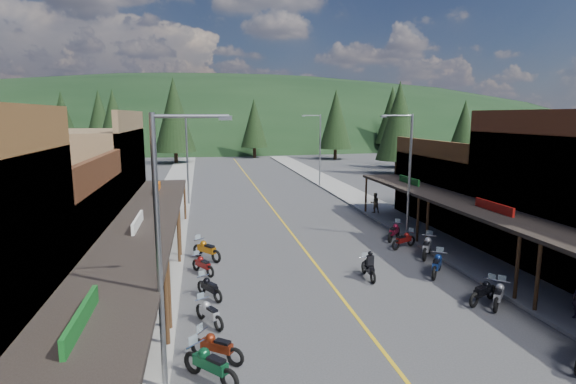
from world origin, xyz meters
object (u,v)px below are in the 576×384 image
pine_1 (100,119)px  bike_east_8 (437,263)px  shop_west_2 (13,246)px  bike_east_9 (427,246)px  bike_west_10 (207,249)px  pedestrian_east_b (375,203)px  shop_east_3 (472,189)px  bike_east_11 (394,231)px  bike_west_7 (209,312)px  bike_west_9 (203,264)px  bike_west_8 (209,287)px  bike_east_6 (499,294)px  pine_8 (64,132)px  bike_east_10 (404,239)px  pine_5 (392,115)px  pine_6 (465,123)px  streetlight_1 (189,155)px  shop_west_3 (73,187)px  pine_4 (336,119)px  pine_7 (62,119)px  pine_10 (114,123)px  pine_3 (254,123)px  pine_9 (404,126)px  pine_2 (174,115)px  bike_west_6 (217,345)px  streetlight_3 (319,147)px  pine_11 (399,121)px  rider_on_bike (369,267)px  streetlight_2 (408,171)px  streetlight_0 (164,243)px

pine_1 → bike_east_8: 75.01m
shop_west_2 → bike_east_9: 20.46m
bike_west_10 → pedestrian_east_b: 16.35m
shop_east_3 → bike_east_11: size_ratio=5.08×
bike_west_7 → bike_west_9: size_ratio=1.01×
bike_west_8 → bike_east_6: bearing=-45.8°
bike_east_6 → pine_8: bearing=167.0°
bike_east_10 → bike_west_10: bearing=-116.0°
pine_5 → pine_6: bearing=-33.7°
streetlight_1 → pine_8: pine_8 is taller
streetlight_1 → pine_5: 64.73m
shop_west_3 → bike_east_9: bearing=-19.4°
shop_west_2 → shop_east_3: 29.13m
pine_4 → pine_7: size_ratio=1.00×
pine_8 → pine_10: (4.00, 10.00, 0.81)m
shop_west_3 → pine_3: (17.78, 54.70, 2.96)m
streetlight_1 → bike_east_8: bearing=-58.8°
pine_5 → pedestrian_east_b: size_ratio=8.64×
pine_9 → bike_west_9: 51.29m
pine_8 → pine_2: bearing=56.3°
pine_10 → pedestrian_east_b: 43.64m
pine_5 → bike_west_6: size_ratio=7.11×
pine_5 → pine_10: pine_5 is taller
shop_east_3 → pine_6: 61.91m
streetlight_3 → bike_east_8: 28.92m
pine_1 → streetlight_3: bearing=-52.3°
shop_east_3 → pine_11: bearing=76.8°
shop_west_2 → bike_west_9: bearing=15.0°
rider_on_bike → pine_10: bearing=115.2°
streetlight_2 → bike_west_8: size_ratio=4.28×
pine_4 → bike_west_9: size_ratio=6.74×
shop_west_2 → bike_east_8: (19.28, -0.33, -1.91)m
pine_9 → bike_east_11: bearing=-115.7°
pine_2 → pine_9: size_ratio=1.30×
bike_east_8 → bike_east_10: bike_east_8 is taller
streetlight_1 → streetlight_0: bearing=-90.0°
streetlight_3 → rider_on_bike: (-4.94, -28.40, -3.87)m
pine_3 → bike_east_11: (2.14, -58.14, -5.87)m
pine_6 → bike_west_10: bearing=-131.8°
pine_9 → bike_east_10: 43.35m
bike_west_10 → shop_west_3: bearing=108.6°
pine_9 → bike_east_8: pine_9 is taller
bike_west_8 → pine_3: bearing=50.8°
shop_west_2 → pine_9: (37.75, 43.30, 3.85)m
streetlight_0 → bike_west_8: (1.25, 6.62, -3.93)m
streetlight_0 → pine_1: bearing=102.6°
pine_6 → bike_west_8: pine_6 is taller
shop_east_3 → pine_1: 69.95m
streetlight_1 → pine_3: pine_3 is taller
pine_2 → bike_west_6: (4.42, -62.61, -7.43)m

